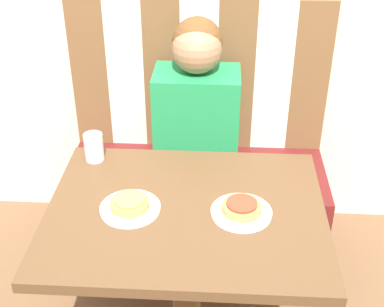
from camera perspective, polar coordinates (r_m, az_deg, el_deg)
booth_seat at (r=2.48m, az=0.45°, el=-5.75°), size 1.12×0.53×0.46m
booth_backrest at (r=2.38m, az=0.78°, el=8.51°), size 1.12×0.09×0.69m
dining_table at (r=1.74m, az=-0.64°, el=-8.65°), size 0.87×0.69×0.72m
person at (r=2.20m, az=0.51°, el=5.79°), size 0.35×0.24×0.66m
plate_left at (r=1.68m, az=-6.61°, el=-5.83°), size 0.19×0.19×0.01m
plate_right at (r=1.66m, az=5.28°, el=-6.28°), size 0.19×0.19×0.01m
pizza_left at (r=1.66m, az=-6.66°, el=-5.27°), size 0.12×0.12×0.03m
pizza_right at (r=1.64m, az=5.32°, el=-5.71°), size 0.12×0.12×0.03m
drinking_cup at (r=1.92m, az=-10.42°, el=0.68°), size 0.07×0.07×0.10m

